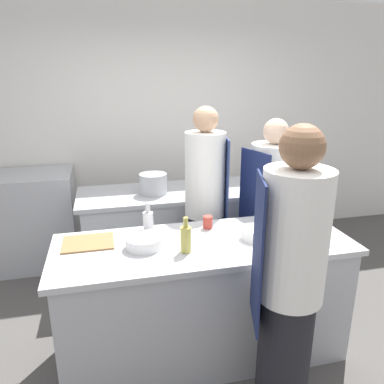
{
  "coord_description": "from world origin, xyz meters",
  "views": [
    {
      "loc": [
        -0.62,
        -2.25,
        1.99
      ],
      "look_at": [
        0.0,
        0.35,
        1.13
      ],
      "focal_mm": 35.0,
      "sensor_mm": 36.0,
      "label": 1
    }
  ],
  "objects_px": {
    "oven_range": "(30,220)",
    "stockpot": "(153,184)",
    "chef_at_pass_far": "(270,213)",
    "bowl_mixing_large": "(255,233)",
    "bowl_prep_small": "(144,242)",
    "cup": "(208,222)",
    "bottle_vinegar": "(148,223)",
    "bottle_wine": "(186,238)",
    "chef_at_prep_near": "(289,284)",
    "chef_at_stove": "(205,206)",
    "bottle_olive_oil": "(312,219)"
  },
  "relations": [
    {
      "from": "bowl_prep_small",
      "to": "oven_range",
      "type": "bearing_deg",
      "value": 120.83
    },
    {
      "from": "bowl_prep_small",
      "to": "chef_at_pass_far",
      "type": "bearing_deg",
      "value": 26.07
    },
    {
      "from": "oven_range",
      "to": "bottle_vinegar",
      "type": "bearing_deg",
      "value": -55.04
    },
    {
      "from": "chef_at_pass_far",
      "to": "bowl_mixing_large",
      "type": "height_order",
      "value": "chef_at_pass_far"
    },
    {
      "from": "bowl_mixing_large",
      "to": "chef_at_pass_far",
      "type": "bearing_deg",
      "value": 56.61
    },
    {
      "from": "chef_at_stove",
      "to": "stockpot",
      "type": "bearing_deg",
      "value": -127.69
    },
    {
      "from": "stockpot",
      "to": "chef_at_prep_near",
      "type": "bearing_deg",
      "value": -74.29
    },
    {
      "from": "oven_range",
      "to": "cup",
      "type": "distance_m",
      "value": 2.2
    },
    {
      "from": "chef_at_prep_near",
      "to": "bottle_olive_oil",
      "type": "distance_m",
      "value": 0.73
    },
    {
      "from": "oven_range",
      "to": "bottle_wine",
      "type": "bearing_deg",
      "value": -55.18
    },
    {
      "from": "chef_at_stove",
      "to": "chef_at_pass_far",
      "type": "distance_m",
      "value": 0.58
    },
    {
      "from": "chef_at_prep_near",
      "to": "bowl_prep_small",
      "type": "distance_m",
      "value": 0.96
    },
    {
      "from": "oven_range",
      "to": "bowl_mixing_large",
      "type": "height_order",
      "value": "oven_range"
    },
    {
      "from": "oven_range",
      "to": "bowl_mixing_large",
      "type": "distance_m",
      "value": 2.56
    },
    {
      "from": "bowl_prep_small",
      "to": "chef_at_stove",
      "type": "bearing_deg",
      "value": 48.93
    },
    {
      "from": "chef_at_stove",
      "to": "cup",
      "type": "xyz_separation_m",
      "value": [
        -0.11,
        -0.49,
        0.06
      ]
    },
    {
      "from": "chef_at_prep_near",
      "to": "chef_at_stove",
      "type": "relative_size",
      "value": 1.01
    },
    {
      "from": "bottle_wine",
      "to": "bowl_prep_small",
      "type": "bearing_deg",
      "value": 154.45
    },
    {
      "from": "bottle_vinegar",
      "to": "bowl_mixing_large",
      "type": "bearing_deg",
      "value": -16.54
    },
    {
      "from": "bottle_wine",
      "to": "chef_at_prep_near",
      "type": "bearing_deg",
      "value": -47.9
    },
    {
      "from": "bowl_mixing_large",
      "to": "chef_at_prep_near",
      "type": "bearing_deg",
      "value": -94.69
    },
    {
      "from": "chef_at_prep_near",
      "to": "chef_at_pass_far",
      "type": "height_order",
      "value": "chef_at_prep_near"
    },
    {
      "from": "chef_at_prep_near",
      "to": "bowl_mixing_large",
      "type": "distance_m",
      "value": 0.6
    },
    {
      "from": "chef_at_prep_near",
      "to": "bottle_olive_oil",
      "type": "xyz_separation_m",
      "value": [
        0.46,
        0.56,
        0.13
      ]
    },
    {
      "from": "chef_at_pass_far",
      "to": "stockpot",
      "type": "relative_size",
      "value": 6.29
    },
    {
      "from": "chef_at_pass_far",
      "to": "bottle_wine",
      "type": "xyz_separation_m",
      "value": [
        -0.92,
        -0.7,
        0.17
      ]
    },
    {
      "from": "bottle_olive_oil",
      "to": "bottle_wine",
      "type": "bearing_deg",
      "value": -177.32
    },
    {
      "from": "oven_range",
      "to": "bottle_wine",
      "type": "distance_m",
      "value": 2.31
    },
    {
      "from": "bottle_olive_oil",
      "to": "cup",
      "type": "xyz_separation_m",
      "value": [
        -0.68,
        0.3,
        -0.08
      ]
    },
    {
      "from": "oven_range",
      "to": "bottle_wine",
      "type": "relative_size",
      "value": 4.22
    },
    {
      "from": "chef_at_stove",
      "to": "oven_range",
      "type": "bearing_deg",
      "value": -111.47
    },
    {
      "from": "bottle_wine",
      "to": "bottle_olive_oil",
      "type": "bearing_deg",
      "value": 2.68
    },
    {
      "from": "cup",
      "to": "bottle_vinegar",
      "type": "bearing_deg",
      "value": -174.97
    },
    {
      "from": "cup",
      "to": "chef_at_stove",
      "type": "bearing_deg",
      "value": 76.8
    },
    {
      "from": "chef_at_prep_near",
      "to": "bowl_prep_small",
      "type": "height_order",
      "value": "chef_at_prep_near"
    },
    {
      "from": "oven_range",
      "to": "chef_at_stove",
      "type": "bearing_deg",
      "value": -31.99
    },
    {
      "from": "bottle_olive_oil",
      "to": "bowl_prep_small",
      "type": "height_order",
      "value": "bottle_olive_oil"
    },
    {
      "from": "bowl_prep_small",
      "to": "bottle_vinegar",
      "type": "bearing_deg",
      "value": 73.34
    },
    {
      "from": "chef_at_pass_far",
      "to": "cup",
      "type": "distance_m",
      "value": 0.77
    },
    {
      "from": "chef_at_pass_far",
      "to": "cup",
      "type": "xyz_separation_m",
      "value": [
        -0.67,
        -0.36,
        0.12
      ]
    },
    {
      "from": "cup",
      "to": "bottle_wine",
      "type": "bearing_deg",
      "value": -125.59
    },
    {
      "from": "chef_at_stove",
      "to": "bottle_vinegar",
      "type": "relative_size",
      "value": 7.02
    },
    {
      "from": "chef_at_stove",
      "to": "chef_at_pass_far",
      "type": "bearing_deg",
      "value": 87.43
    },
    {
      "from": "oven_range",
      "to": "bowl_prep_small",
      "type": "distance_m",
      "value": 2.06
    },
    {
      "from": "bottle_vinegar",
      "to": "bottle_olive_oil",
      "type": "bearing_deg",
      "value": -12.84
    },
    {
      "from": "oven_range",
      "to": "bottle_olive_oil",
      "type": "relative_size",
      "value": 3.18
    },
    {
      "from": "oven_range",
      "to": "stockpot",
      "type": "bearing_deg",
      "value": -25.18
    },
    {
      "from": "chef_at_prep_near",
      "to": "bottle_vinegar",
      "type": "height_order",
      "value": "chef_at_prep_near"
    },
    {
      "from": "chef_at_pass_far",
      "to": "bowl_mixing_large",
      "type": "distance_m",
      "value": 0.74
    },
    {
      "from": "bottle_vinegar",
      "to": "chef_at_pass_far",
      "type": "bearing_deg",
      "value": 19.5
    }
  ]
}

